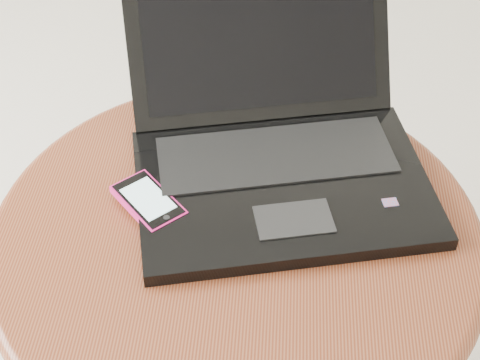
{
  "coord_description": "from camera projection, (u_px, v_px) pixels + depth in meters",
  "views": [
    {
      "loc": [
        0.13,
        -0.63,
        1.24
      ],
      "look_at": [
        0.08,
        0.06,
        0.58
      ],
      "focal_mm": 55.84,
      "sensor_mm": 36.0,
      "label": 1
    }
  ],
  "objects": [
    {
      "name": "table",
      "position": [
        237.0,
        280.0,
        1.06
      ],
      "size": [
        0.66,
        0.66,
        0.52
      ],
      "color": "#5E2919",
      "rests_on": "ground"
    },
    {
      "name": "phone_black",
      "position": [
        173.0,
        192.0,
        1.02
      ],
      "size": [
        0.13,
        0.12,
        0.01
      ],
      "color": "black",
      "rests_on": "table"
    },
    {
      "name": "laptop",
      "position": [
        276.0,
        142.0,
        1.04
      ],
      "size": [
        0.47,
        0.48,
        0.23
      ],
      "color": "black",
      "rests_on": "table"
    },
    {
      "name": "phone_pink",
      "position": [
        148.0,
        202.0,
        0.99
      ],
      "size": [
        0.11,
        0.12,
        0.01
      ],
      "color": "#E31B78",
      "rests_on": "phone_black"
    }
  ]
}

